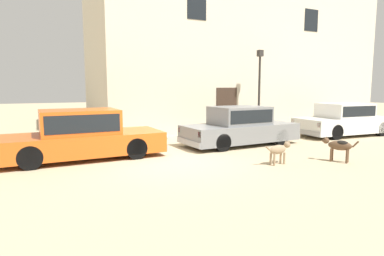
# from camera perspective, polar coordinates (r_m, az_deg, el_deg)

# --- Properties ---
(ground_plane) EXTENTS (80.00, 80.00, 0.00)m
(ground_plane) POSITION_cam_1_polar(r_m,az_deg,el_deg) (9.31, -4.03, -5.92)
(ground_plane) COLOR tan
(parked_sedan_nearest) EXTENTS (4.87, 1.90, 1.46)m
(parked_sedan_nearest) POSITION_cam_1_polar(r_m,az_deg,el_deg) (10.10, -18.98, -1.11)
(parked_sedan_nearest) COLOR #D15619
(parked_sedan_nearest) RESTS_ON ground_plane
(parked_sedan_second) EXTENTS (4.52, 1.89, 1.42)m
(parked_sedan_second) POSITION_cam_1_polar(r_m,az_deg,el_deg) (12.00, 8.49, 0.36)
(parked_sedan_second) COLOR slate
(parked_sedan_second) RESTS_ON ground_plane
(parked_sedan_third) EXTENTS (4.63, 2.07, 1.42)m
(parked_sedan_third) POSITION_cam_1_polar(r_m,az_deg,el_deg) (15.74, 25.35, 1.36)
(parked_sedan_third) COLOR silver
(parked_sedan_third) RESTS_ON ground_plane
(apartment_block) EXTENTS (15.54, 6.08, 8.22)m
(apartment_block) POSITION_cam_1_polar(r_m,az_deg,el_deg) (18.97, 7.41, 13.17)
(apartment_block) COLOR beige
(apartment_block) RESTS_ON ground_plane
(stray_dog_spotted) EXTENTS (0.95, 0.23, 0.65)m
(stray_dog_spotted) POSITION_cam_1_polar(r_m,az_deg,el_deg) (9.20, 15.22, -3.70)
(stray_dog_spotted) COLOR #997F60
(stray_dog_spotted) RESTS_ON ground_plane
(stray_dog_tan) EXTENTS (0.55, 0.91, 0.70)m
(stray_dog_tan) POSITION_cam_1_polar(r_m,az_deg,el_deg) (10.07, 24.48, -2.81)
(stray_dog_tan) COLOR brown
(stray_dog_tan) RESTS_ON ground_plane
(street_lamp) EXTENTS (0.22, 0.22, 3.76)m
(street_lamp) POSITION_cam_1_polar(r_m,az_deg,el_deg) (14.90, 11.84, 8.19)
(street_lamp) COLOR #2D2B28
(street_lamp) RESTS_ON ground_plane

